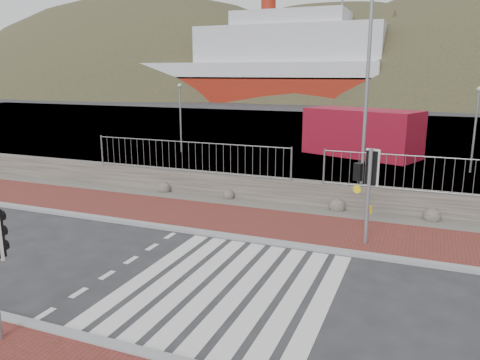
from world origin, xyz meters
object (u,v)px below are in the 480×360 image
at_px(shipping_container, 362,133).
at_px(traffic_signal_far, 368,176).
at_px(streetlight, 370,92).
at_px(ferry, 253,69).

bearing_deg(shipping_container, traffic_signal_far, -60.62).
height_order(traffic_signal_far, streetlight, streetlight).
xyz_separation_m(traffic_signal_far, streetlight, (-0.57, 4.24, 2.11)).
distance_m(streetlight, shipping_container, 11.06).
xyz_separation_m(ferry, traffic_signal_far, (27.14, -64.02, -3.35)).
height_order(streetlight, shipping_container, streetlight).
bearing_deg(streetlight, ferry, 104.54).
height_order(ferry, traffic_signal_far, ferry).
bearing_deg(shipping_container, ferry, 138.17).
distance_m(ferry, streetlight, 65.43).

